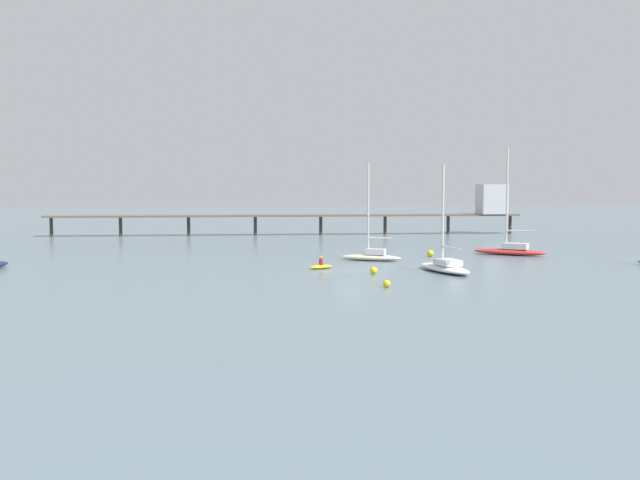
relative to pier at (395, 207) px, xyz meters
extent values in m
plane|color=slate|center=(-16.69, -46.33, -4.22)|extent=(400.00, 400.00, 0.00)
cube|color=brown|center=(-16.69, 0.93, -1.23)|extent=(72.59, 7.02, 0.30)
cylinder|color=#38332D|center=(-51.91, 2.88, -2.80)|extent=(0.50, 0.50, 2.84)
cylinder|color=#38332D|center=(-41.85, 2.32, -2.80)|extent=(0.50, 0.50, 2.84)
cylinder|color=#38332D|center=(-31.79, 1.76, -2.80)|extent=(0.50, 0.50, 2.84)
cylinder|color=#38332D|center=(-21.73, 1.21, -2.80)|extent=(0.50, 0.50, 2.84)
cylinder|color=#38332D|center=(-11.66, 0.65, -2.80)|extent=(0.50, 0.50, 2.84)
cylinder|color=#38332D|center=(-1.60, 0.09, -2.80)|extent=(0.50, 0.50, 2.84)
cylinder|color=#38332D|center=(8.46, -0.47, -2.80)|extent=(0.50, 0.50, 2.84)
cylinder|color=#38332D|center=(18.52, -1.03, -2.80)|extent=(0.50, 0.50, 2.84)
cube|color=silver|center=(15.46, -0.86, 1.25)|extent=(4.28, 4.28, 4.65)
ellipsoid|color=beige|center=(-12.85, -38.42, -3.91)|extent=(6.29, 4.29, 0.62)
cube|color=silver|center=(-12.40, -38.64, -3.30)|extent=(2.20, 1.87, 0.59)
cylinder|color=silver|center=(-13.12, -38.27, 1.03)|extent=(0.19, 0.19, 9.25)
cylinder|color=silver|center=(-12.04, -38.83, -1.93)|extent=(2.25, 1.26, 0.16)
ellipsoid|color=red|center=(3.49, -35.03, -3.88)|extent=(7.43, 6.48, 0.68)
cube|color=silver|center=(3.99, -35.43, -3.22)|extent=(2.91, 2.72, 0.64)
cylinder|color=silver|center=(3.18, -34.79, 1.98)|extent=(0.22, 0.22, 11.04)
cylinder|color=silver|center=(4.35, -35.72, -1.55)|extent=(2.45, 2.00, 0.17)
ellipsoid|color=white|center=(-8.68, -48.88, -3.90)|extent=(3.60, 8.26, 0.64)
cube|color=silver|center=(-8.58, -49.52, -3.32)|extent=(2.01, 2.66, 0.53)
cylinder|color=silver|center=(-8.75, -48.49, 0.82)|extent=(0.22, 0.22, 8.80)
cylinder|color=silver|center=(-8.49, -50.07, -2.00)|extent=(0.68, 3.19, 0.17)
ellipsoid|color=yellow|center=(-19.00, -44.70, -4.04)|extent=(2.63, 2.03, 0.35)
cylinder|color=maroon|center=(-19.00, -44.70, -3.59)|extent=(0.48, 0.48, 0.55)
sphere|color=tan|center=(-19.00, -44.70, -3.20)|extent=(0.24, 0.24, 0.24)
sphere|color=yellow|center=(-15.22, -49.59, -3.90)|extent=(0.64, 0.64, 0.64)
sphere|color=yellow|center=(-5.61, -35.34, -3.86)|extent=(0.72, 0.72, 0.72)
sphere|color=yellow|center=(-16.14, -57.63, -3.93)|extent=(0.58, 0.58, 0.58)
camera|label=1|loc=(-29.62, -109.92, 3.35)|focal=40.84mm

